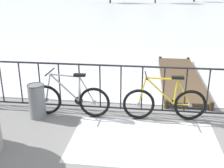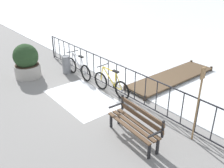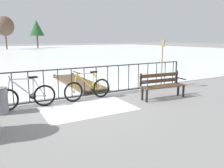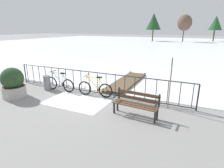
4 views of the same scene
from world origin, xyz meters
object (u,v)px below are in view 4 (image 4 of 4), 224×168
at_px(planter_with_shrub, 13,83).
at_px(trash_bin, 47,83).
at_px(bicycle_second, 95,89).
at_px(bicycle_near_railing, 60,84).
at_px(park_bench, 136,102).
at_px(oar_upright, 170,80).

distance_m(planter_with_shrub, trash_bin, 1.56).
xyz_separation_m(bicycle_second, planter_with_shrub, (-3.26, -1.63, 0.28)).
relative_size(bicycle_near_railing, park_bench, 1.05).
bearing_deg(trash_bin, bicycle_second, 5.13).
relative_size(bicycle_second, oar_upright, 0.86).
xyz_separation_m(bicycle_near_railing, park_bench, (4.27, -1.00, 0.14)).
distance_m(park_bench, oar_upright, 1.59).
bearing_deg(bicycle_near_railing, oar_upright, 1.24).
height_order(bicycle_near_railing, bicycle_second, same).
bearing_deg(park_bench, planter_with_shrub, -174.08).
bearing_deg(planter_with_shrub, park_bench, 5.92).
relative_size(bicycle_second, park_bench, 1.05).
height_order(park_bench, trash_bin, park_bench).
relative_size(bicycle_near_railing, bicycle_second, 1.00).
distance_m(bicycle_second, park_bench, 2.53).
xyz_separation_m(planter_with_shrub, oar_upright, (6.51, 1.69, 0.49)).
bearing_deg(bicycle_near_railing, trash_bin, -165.27).
relative_size(bicycle_near_railing, planter_with_shrub, 1.26).
height_order(bicycle_second, oar_upright, oar_upright).
distance_m(bicycle_near_railing, oar_upright, 5.28).
bearing_deg(bicycle_second, planter_with_shrub, -153.37).
bearing_deg(oar_upright, bicycle_second, -179.09).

